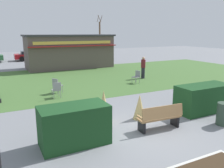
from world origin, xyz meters
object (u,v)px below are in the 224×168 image
(cafe_chair_center, at_px, (57,89))
(tree_center_bg, at_px, (100,36))
(person_strolling, at_px, (143,67))
(food_kiosk, at_px, (69,51))
(park_bench, at_px, (160,117))
(cafe_chair_east, at_px, (137,76))
(parked_car_center_slot, at_px, (32,55))
(trash_bin, at_px, (224,114))
(cafe_chair_west, at_px, (57,84))

(cafe_chair_center, height_order, tree_center_bg, tree_center_bg)
(person_strolling, bearing_deg, food_kiosk, -166.99)
(park_bench, bearing_deg, tree_center_bg, 69.79)
(cafe_chair_east, height_order, parked_car_center_slot, parked_car_center_slot)
(park_bench, height_order, food_kiosk, food_kiosk)
(cafe_chair_east, xyz_separation_m, person_strolling, (1.39, 1.25, 0.33))
(park_bench, relative_size, cafe_chair_center, 1.94)
(trash_bin, relative_size, food_kiosk, 0.10)
(cafe_chair_west, xyz_separation_m, cafe_chair_center, (-0.26, -1.06, 0.00))
(cafe_chair_center, bearing_deg, parked_car_center_slot, 85.74)
(trash_bin, height_order, cafe_chair_east, cafe_chair_east)
(park_bench, bearing_deg, cafe_chair_east, 63.16)
(cafe_chair_center, relative_size, person_strolling, 0.53)
(park_bench, bearing_deg, person_strolling, 59.20)
(cafe_chair_west, relative_size, cafe_chair_east, 1.00)
(park_bench, distance_m, person_strolling, 9.74)
(trash_bin, xyz_separation_m, person_strolling, (2.50, 9.10, 0.42))
(park_bench, height_order, cafe_chair_west, park_bench)
(parked_car_center_slot, distance_m, tree_center_bg, 14.01)
(parked_car_center_slot, bearing_deg, park_bench, -87.78)
(cafe_chair_east, bearing_deg, tree_center_bg, 71.89)
(parked_car_center_slot, bearing_deg, cafe_chair_center, -94.26)
(trash_bin, height_order, food_kiosk, food_kiosk)
(cafe_chair_center, relative_size, tree_center_bg, 0.14)
(tree_center_bg, bearing_deg, park_bench, -110.21)
(food_kiosk, height_order, tree_center_bg, tree_center_bg)
(trash_bin, relative_size, person_strolling, 0.52)
(trash_bin, distance_m, person_strolling, 9.45)
(food_kiosk, height_order, cafe_chair_east, food_kiosk)
(parked_car_center_slot, bearing_deg, person_strolling, -70.07)
(park_bench, bearing_deg, cafe_chair_center, 112.00)
(trash_bin, distance_m, tree_center_bg, 33.03)
(person_strolling, relative_size, tree_center_bg, 0.27)
(tree_center_bg, bearing_deg, trash_bin, -105.70)
(food_kiosk, relative_size, person_strolling, 5.10)
(cafe_chair_west, bearing_deg, park_bench, -73.07)
(trash_bin, bearing_deg, cafe_chair_east, 81.93)
(cafe_chair_east, bearing_deg, cafe_chair_west, -178.11)
(food_kiosk, xyz_separation_m, parked_car_center_slot, (-2.55, 8.20, -1.02))
(trash_bin, bearing_deg, food_kiosk, 92.95)
(cafe_chair_west, bearing_deg, trash_bin, -59.08)
(cafe_chair_center, height_order, person_strolling, person_strolling)
(trash_bin, bearing_deg, tree_center_bg, 74.30)
(park_bench, distance_m, parked_car_center_slot, 24.76)
(cafe_chair_west, relative_size, parked_car_center_slot, 0.21)
(food_kiosk, distance_m, parked_car_center_slot, 8.65)
(parked_car_center_slot, xyz_separation_m, tree_center_bg, (12.36, 6.23, 2.17))
(park_bench, xyz_separation_m, cafe_chair_east, (3.60, 7.10, 0.05))
(cafe_chair_center, xyz_separation_m, parked_car_center_slot, (1.41, 18.88, 0.12))
(park_bench, relative_size, trash_bin, 1.97)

